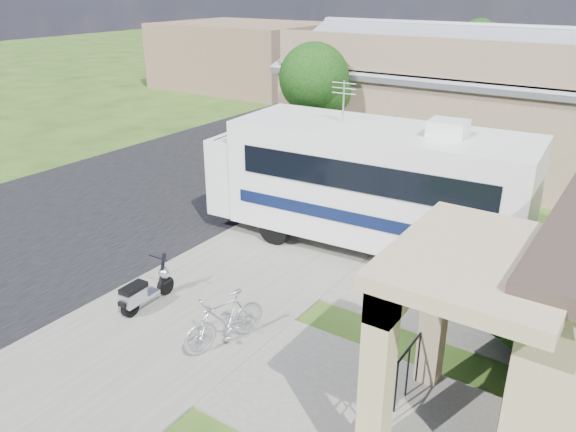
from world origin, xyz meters
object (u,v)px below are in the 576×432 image
Objects in this scene: scooter at (144,291)px; motorhome at (367,181)px; shrub at (526,290)px; van at (374,97)px; pickup_truck at (312,121)px; bicycle at (225,322)px; garden_hose at (389,387)px.

motorhome is at bearing 63.72° from scooter.
van is (-11.42, 17.36, -0.43)m from shrub.
van reaches higher than scooter.
scooter is 0.26× the size of van.
motorhome is 10.61m from pickup_truck.
shrub is 0.43× the size of van.
bicycle is 4.41× the size of garden_hose.
shrub reaches higher than scooter.
motorhome is 1.32× the size of pickup_truck.
motorhome reaches higher than van.
bicycle is at bearing -77.56° from van.
van is at bearing 116.63° from garden_hose.
van is at bearing 123.33° from shrub.
scooter is at bearing -117.68° from motorhome.
pickup_truck is (-6.67, 8.20, -0.92)m from motorhome.
bicycle is 3.19m from garden_hose.
motorhome is 1.46× the size of van.
pickup_truck is at bearing 125.38° from motorhome.
shrub is 1.64× the size of scooter.
scooter is 0.24× the size of pickup_truck.
scooter is at bearing -174.82° from garden_hose.
van is 14.32× the size of garden_hose.
bicycle is (-4.59, -3.00, -0.73)m from shrub.
pickup_truck reaches higher than garden_hose.
motorhome is at bearing 105.18° from bicycle.
pickup_truck reaches higher than van.
bicycle is 0.31× the size of van.
shrub reaches higher than pickup_truck.
shrub is 6.18× the size of garden_hose.
shrub is at bearing -62.76° from van.
motorhome is at bearing 151.07° from shrub.
scooter is 20.83m from van.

